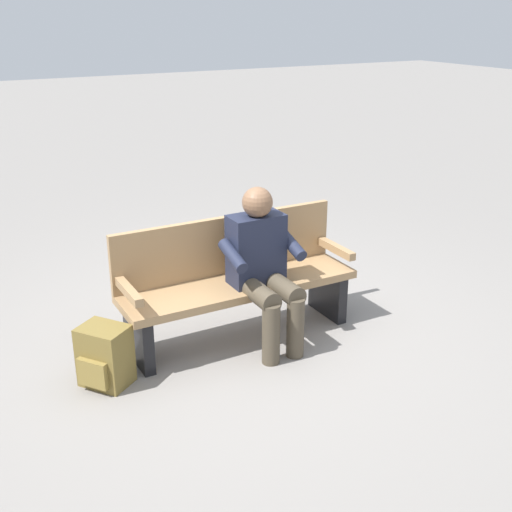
{
  "coord_description": "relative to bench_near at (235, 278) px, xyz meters",
  "views": [
    {
      "loc": [
        1.99,
        3.87,
        2.35
      ],
      "look_at": [
        -0.06,
        0.15,
        0.7
      ],
      "focal_mm": 44.96,
      "sensor_mm": 36.0,
      "label": 1
    }
  ],
  "objects": [
    {
      "name": "bench_near",
      "position": [
        0.0,
        0.0,
        0.0
      ],
      "size": [
        1.8,
        0.48,
        0.9
      ],
      "rotation": [
        0.0,
        0.0,
        -0.0
      ],
      "color": "#9E7A51",
      "rests_on": "ground"
    },
    {
      "name": "backpack",
      "position": [
        1.09,
        0.22,
        -0.25
      ],
      "size": [
        0.38,
        0.39,
        0.41
      ],
      "rotation": [
        0.0,
        0.0,
        5.35
      ],
      "color": "brown",
      "rests_on": "ground"
    },
    {
      "name": "person_seated",
      "position": [
        -0.11,
        0.23,
        0.17
      ],
      "size": [
        0.57,
        0.57,
        1.18
      ],
      "rotation": [
        0.0,
        0.0,
        -0.0
      ],
      "color": "#1E2338",
      "rests_on": "ground"
    },
    {
      "name": "ground_plane",
      "position": [
        0.0,
        0.07,
        -0.46
      ],
      "size": [
        40.0,
        40.0,
        0.0
      ],
      "primitive_type": "plane",
      "color": "gray"
    }
  ]
}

